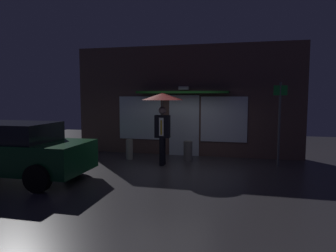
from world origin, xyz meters
name	(u,v)px	position (x,y,z in m)	size (l,w,h in m)	color
ground_plane	(170,169)	(0.00, 0.00, 0.00)	(18.00, 18.00, 0.00)	#38353A
building_facade	(185,101)	(0.00, 2.34, 1.98)	(8.29, 1.00, 3.99)	brown
person_with_umbrella	(162,106)	(-0.36, 0.46, 1.85)	(1.29, 1.29, 2.26)	black
parked_car	(9,150)	(-3.84, -2.07, 0.76)	(4.25, 1.94, 1.48)	#0C3F1E
street_sign_post	(279,119)	(3.16, 1.14, 1.46)	(0.40, 0.07, 2.59)	#595B60
sidewalk_bollard	(188,151)	(0.31, 1.28, 0.33)	(0.30, 0.30, 0.66)	slate
sidewalk_bollard_2	(129,149)	(-1.69, 1.06, 0.34)	(0.24, 0.24, 0.67)	#9E998E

